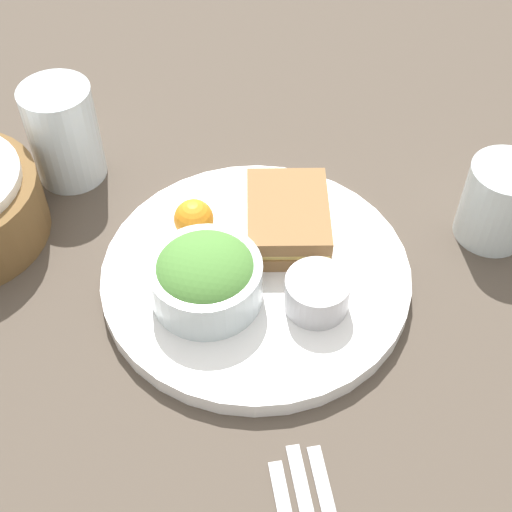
% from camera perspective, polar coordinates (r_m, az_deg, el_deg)
% --- Properties ---
extents(ground_plane, '(4.00, 4.00, 0.00)m').
position_cam_1_polar(ground_plane, '(0.75, 0.00, -2.00)').
color(ground_plane, '#4C4238').
extents(plate, '(0.32, 0.32, 0.02)m').
position_cam_1_polar(plate, '(0.74, 0.00, -1.52)').
color(plate, white).
rests_on(plate, ground_plane).
extents(sandwich, '(0.13, 0.11, 0.04)m').
position_cam_1_polar(sandwich, '(0.76, 2.54, 3.02)').
color(sandwich, olive).
rests_on(sandwich, plate).
extents(salad_bowl, '(0.11, 0.11, 0.06)m').
position_cam_1_polar(salad_bowl, '(0.69, -4.04, -1.72)').
color(salad_bowl, silver).
rests_on(salad_bowl, plate).
extents(dressing_cup, '(0.06, 0.06, 0.04)m').
position_cam_1_polar(dressing_cup, '(0.69, 4.89, -3.00)').
color(dressing_cup, '#B7B7BC').
rests_on(dressing_cup, plate).
extents(orange_wedge, '(0.04, 0.04, 0.04)m').
position_cam_1_polar(orange_wedge, '(0.76, -5.00, 2.97)').
color(orange_wedge, orange).
rests_on(orange_wedge, plate).
extents(drink_glass, '(0.08, 0.08, 0.12)m').
position_cam_1_polar(drink_glass, '(0.86, -15.12, 9.44)').
color(drink_glass, silver).
rests_on(drink_glass, ground_plane).
extents(water_glass, '(0.08, 0.08, 0.09)m').
position_cam_1_polar(water_glass, '(0.81, 18.85, 4.09)').
color(water_glass, silver).
rests_on(water_glass, ground_plane).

